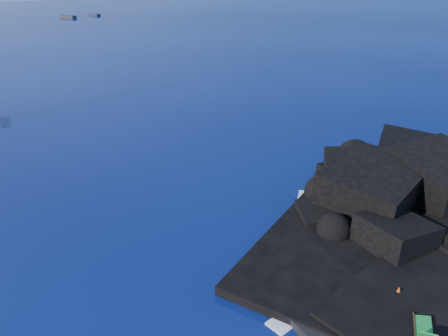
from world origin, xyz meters
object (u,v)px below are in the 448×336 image
at_px(deck_chair, 425,325).
at_px(marker_cone, 398,292).
at_px(distant_boat_a, 68,18).
at_px(distant_boat_b, 95,16).
at_px(sunbather, 370,318).

distance_m(deck_chair, marker_cone, 2.19).
xyz_separation_m(distant_boat_a, distant_boat_b, (8.25, 1.69, 0.00)).
xyz_separation_m(deck_chair, distant_boat_a, (28.24, 123.00, -0.92)).
xyz_separation_m(sunbather, distant_boat_a, (29.14, 121.37, -0.51)).
relative_size(deck_chair, sunbather, 1.01).
height_order(sunbather, distant_boat_a, sunbather).
bearing_deg(distant_boat_b, marker_cone, -119.86).
height_order(marker_cone, distant_boat_a, marker_cone).
bearing_deg(sunbather, distant_boat_b, 47.45).
xyz_separation_m(sunbather, distant_boat_b, (37.39, 123.06, -0.51)).
relative_size(sunbather, marker_cone, 3.19).
distance_m(marker_cone, distant_boat_b, 127.86).
xyz_separation_m(marker_cone, distant_boat_b, (35.30, 122.89, -0.61)).
height_order(sunbather, marker_cone, marker_cone).
distance_m(deck_chair, sunbather, 1.91).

